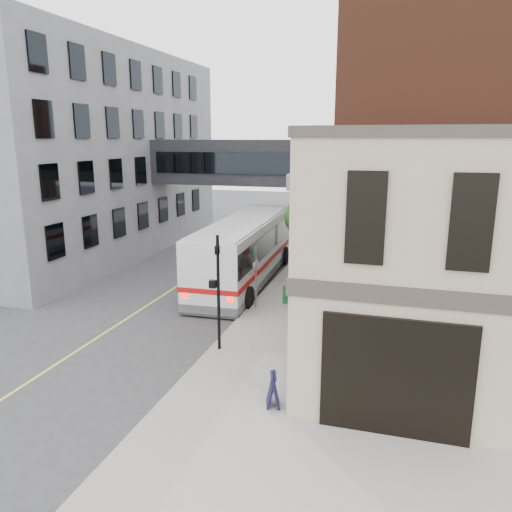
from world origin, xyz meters
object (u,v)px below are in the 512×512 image
Objects in this scene: pedestrian_a at (317,274)px; pedestrian_b at (309,259)px; newspaper_box at (287,294)px; pedestrian_c at (315,256)px; sandwich_board at (273,390)px; bus at (246,247)px.

pedestrian_a is 0.87× the size of pedestrian_b.
pedestrian_a is at bearing 65.33° from newspaper_box.
pedestrian_c is 16.14m from sandwich_board.
newspaper_box is at bearing 83.28° from sandwich_board.
sandwich_board is at bearing -73.63° from pedestrian_a.
newspaper_box is at bearing -80.31° from pedestrian_b.
sandwich_board is (1.72, -15.20, -0.44)m from pedestrian_b.
pedestrian_a is at bearing 76.35° from sandwich_board.
pedestrian_b is 5.57m from newspaper_box.
pedestrian_a is 12.44m from sandwich_board.
newspaper_box is 9.82m from sandwich_board.
bus is 4.55m from pedestrian_a.
pedestrian_a is (4.34, -0.91, -1.01)m from bus.
pedestrian_a reaches higher than newspaper_box.
pedestrian_c is at bearing 37.37° from bus.
newspaper_box is (-0.05, -5.54, -0.54)m from pedestrian_b.
pedestrian_c is at bearing 83.29° from newspaper_box.
bus is 15.67× the size of newspaper_box.
sandwich_board reaches higher than newspaper_box.
bus is at bearing -140.69° from pedestrian_b.
newspaper_box is at bearing -97.44° from pedestrian_a.
newspaper_box is 0.81× the size of sandwich_board.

